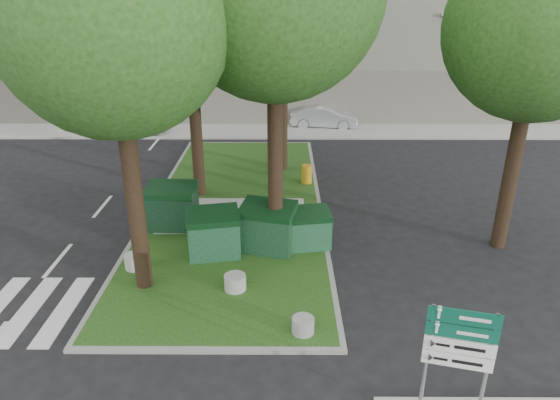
{
  "coord_description": "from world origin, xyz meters",
  "views": [
    {
      "loc": [
        2.2,
        -8.97,
        7.46
      ],
      "look_at": [
        2.14,
        3.92,
        2.0
      ],
      "focal_mm": 32.0,
      "sensor_mm": 36.0,
      "label": 1
    }
  ],
  "objects_px": {
    "dumpster_a": "(172,207)",
    "dumpster_b": "(213,234)",
    "tree_median_mid": "(191,5)",
    "litter_bin": "(307,174)",
    "tree_street_right": "(545,9)",
    "bollard_mid": "(235,282)",
    "bollard_left": "(135,261)",
    "bollard_right": "(303,325)",
    "directional_sign": "(459,348)",
    "dumpster_c": "(268,228)",
    "car_silver": "(324,117)",
    "dumpster_d": "(308,229)",
    "car_white": "(130,122)"
  },
  "relations": [
    {
      "from": "dumpster_a",
      "to": "dumpster_b",
      "type": "height_order",
      "value": "dumpster_a"
    },
    {
      "from": "tree_median_mid",
      "to": "litter_bin",
      "type": "bearing_deg",
      "value": 15.59
    },
    {
      "from": "tree_street_right",
      "to": "bollard_mid",
      "type": "height_order",
      "value": "tree_street_right"
    },
    {
      "from": "bollard_left",
      "to": "tree_street_right",
      "type": "bearing_deg",
      "value": 8.6
    },
    {
      "from": "bollard_left",
      "to": "bollard_mid",
      "type": "bearing_deg",
      "value": -20.35
    },
    {
      "from": "bollard_left",
      "to": "litter_bin",
      "type": "xyz_separation_m",
      "value": [
        5.19,
        6.82,
        0.17
      ]
    },
    {
      "from": "bollard_right",
      "to": "directional_sign",
      "type": "xyz_separation_m",
      "value": [
        2.59,
        -2.5,
        1.41
      ]
    },
    {
      "from": "dumpster_c",
      "to": "bollard_left",
      "type": "xyz_separation_m",
      "value": [
        -3.76,
        -1.14,
        -0.51
      ]
    },
    {
      "from": "tree_median_mid",
      "to": "litter_bin",
      "type": "xyz_separation_m",
      "value": [
        4.11,
        1.15,
        -6.48
      ]
    },
    {
      "from": "dumpster_c",
      "to": "directional_sign",
      "type": "bearing_deg",
      "value": -46.55
    },
    {
      "from": "dumpster_a",
      "to": "bollard_mid",
      "type": "relative_size",
      "value": 2.9
    },
    {
      "from": "dumpster_a",
      "to": "car_silver",
      "type": "distance_m",
      "value": 14.74
    },
    {
      "from": "dumpster_d",
      "to": "bollard_right",
      "type": "bearing_deg",
      "value": -103.91
    },
    {
      "from": "tree_street_right",
      "to": "litter_bin",
      "type": "xyz_separation_m",
      "value": [
        -5.89,
        5.15,
        -6.49
      ]
    },
    {
      "from": "dumpster_a",
      "to": "car_silver",
      "type": "bearing_deg",
      "value": 68.76
    },
    {
      "from": "dumpster_a",
      "to": "bollard_right",
      "type": "distance_m",
      "value": 6.94
    },
    {
      "from": "bollard_left",
      "to": "dumpster_a",
      "type": "bearing_deg",
      "value": 78.19
    },
    {
      "from": "tree_street_right",
      "to": "bollard_right",
      "type": "height_order",
      "value": "tree_street_right"
    },
    {
      "from": "dumpster_a",
      "to": "car_white",
      "type": "relative_size",
      "value": 0.42
    },
    {
      "from": "dumpster_a",
      "to": "bollard_mid",
      "type": "bearing_deg",
      "value": -54.61
    },
    {
      "from": "directional_sign",
      "to": "dumpster_c",
      "type": "bearing_deg",
      "value": 132.43
    },
    {
      "from": "bollard_left",
      "to": "bollard_right",
      "type": "xyz_separation_m",
      "value": [
        4.68,
        -2.88,
        -0.02
      ]
    },
    {
      "from": "tree_street_right",
      "to": "dumpster_c",
      "type": "bearing_deg",
      "value": -175.81
    },
    {
      "from": "bollard_left",
      "to": "directional_sign",
      "type": "relative_size",
      "value": 0.24
    },
    {
      "from": "tree_street_right",
      "to": "car_white",
      "type": "bearing_deg",
      "value": 139.81
    },
    {
      "from": "directional_sign",
      "to": "car_white",
      "type": "distance_m",
      "value": 23.06
    },
    {
      "from": "dumpster_b",
      "to": "bollard_right",
      "type": "bearing_deg",
      "value": -66.54
    },
    {
      "from": "tree_median_mid",
      "to": "directional_sign",
      "type": "height_order",
      "value": "tree_median_mid"
    },
    {
      "from": "bollard_left",
      "to": "litter_bin",
      "type": "bearing_deg",
      "value": 52.72
    },
    {
      "from": "tree_median_mid",
      "to": "tree_street_right",
      "type": "bearing_deg",
      "value": -21.8
    },
    {
      "from": "dumpster_d",
      "to": "litter_bin",
      "type": "relative_size",
      "value": 1.95
    },
    {
      "from": "directional_sign",
      "to": "car_white",
      "type": "relative_size",
      "value": 0.6
    },
    {
      "from": "tree_street_right",
      "to": "dumpster_d",
      "type": "xyz_separation_m",
      "value": [
        -6.09,
        -0.33,
        -6.27
      ]
    },
    {
      "from": "tree_street_right",
      "to": "bollard_left",
      "type": "xyz_separation_m",
      "value": [
        -11.08,
        -1.68,
        -6.66
      ]
    },
    {
      "from": "dumpster_d",
      "to": "directional_sign",
      "type": "bearing_deg",
      "value": -80.96
    },
    {
      "from": "dumpster_b",
      "to": "dumpster_d",
      "type": "xyz_separation_m",
      "value": [
        2.83,
        0.55,
        -0.1
      ]
    },
    {
      "from": "dumpster_b",
      "to": "dumpster_d",
      "type": "relative_size",
      "value": 1.18
    },
    {
      "from": "tree_street_right",
      "to": "dumpster_b",
      "type": "distance_m",
      "value": 10.89
    },
    {
      "from": "bollard_right",
      "to": "litter_bin",
      "type": "height_order",
      "value": "litter_bin"
    },
    {
      "from": "bollard_mid",
      "to": "directional_sign",
      "type": "xyz_separation_m",
      "value": [
        4.32,
        -4.29,
        1.39
      ]
    },
    {
      "from": "litter_bin",
      "to": "dumpster_a",
      "type": "bearing_deg",
      "value": -138.19
    },
    {
      "from": "litter_bin",
      "to": "bollard_right",
      "type": "bearing_deg",
      "value": -93.04
    },
    {
      "from": "dumpster_a",
      "to": "directional_sign",
      "type": "relative_size",
      "value": 0.7
    },
    {
      "from": "dumpster_b",
      "to": "litter_bin",
      "type": "xyz_separation_m",
      "value": [
        3.03,
        6.03,
        -0.31
      ]
    },
    {
      "from": "tree_median_mid",
      "to": "bollard_mid",
      "type": "height_order",
      "value": "tree_median_mid"
    },
    {
      "from": "tree_median_mid",
      "to": "bollard_left",
      "type": "xyz_separation_m",
      "value": [
        -1.08,
        -5.68,
        -6.65
      ]
    },
    {
      "from": "tree_street_right",
      "to": "dumpster_c",
      "type": "relative_size",
      "value": 5.42
    },
    {
      "from": "tree_median_mid",
      "to": "directional_sign",
      "type": "relative_size",
      "value": 4.16
    },
    {
      "from": "dumpster_d",
      "to": "litter_bin",
      "type": "xyz_separation_m",
      "value": [
        0.2,
        5.48,
        -0.21
      ]
    },
    {
      "from": "bollard_right",
      "to": "car_white",
      "type": "distance_m",
      "value": 19.61
    }
  ]
}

